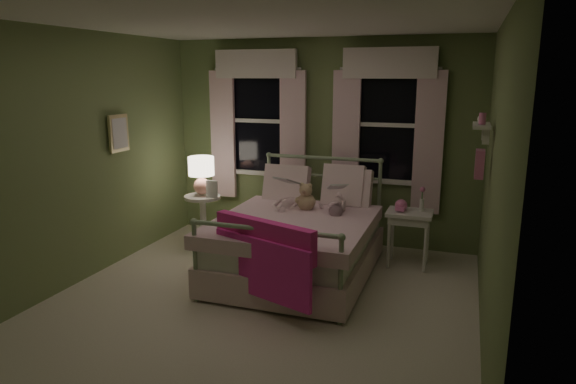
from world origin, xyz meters
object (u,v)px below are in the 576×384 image
at_px(child_right, 334,185).
at_px(nightstand_right, 409,220).
at_px(teddy_bear, 306,199).
at_px(bed, 299,241).
at_px(nightstand_left, 203,213).
at_px(child_left, 287,178).
at_px(table_lamp, 201,172).

distance_m(child_right, nightstand_right, 0.94).
xyz_separation_m(teddy_bear, nightstand_right, (1.11, 0.36, -0.24)).
bearing_deg(bed, nightstand_left, 159.37).
bearing_deg(child_left, child_right, 174.22).
bearing_deg(child_right, table_lamp, -19.11).
xyz_separation_m(bed, child_right, (0.27, 0.43, 0.56)).
height_order(teddy_bear, nightstand_right, teddy_bear).
distance_m(child_right, table_lamp, 1.75).
xyz_separation_m(teddy_bear, nightstand_left, (-1.46, 0.28, -0.37)).
xyz_separation_m(bed, nightstand_left, (-1.47, 0.55, 0.04)).
height_order(child_right, teddy_bear, child_right).
distance_m(child_left, nightstand_right, 1.47).
distance_m(child_left, nightstand_left, 1.31).
xyz_separation_m(table_lamp, nightstand_right, (2.57, 0.08, -0.40)).
xyz_separation_m(child_left, table_lamp, (-1.18, 0.12, -0.02)).
relative_size(bed, child_left, 2.52).
height_order(child_left, nightstand_right, child_left).
bearing_deg(teddy_bear, table_lamp, 169.21).
bearing_deg(child_left, table_lamp, -11.60).
distance_m(bed, child_left, 0.79).
distance_m(table_lamp, nightstand_right, 2.61).
bearing_deg(table_lamp, child_right, -3.96).
xyz_separation_m(child_right, table_lamp, (-1.74, 0.12, 0.02)).
distance_m(teddy_bear, nightstand_left, 1.54).
relative_size(child_left, nightstand_left, 1.24).
distance_m(child_left, teddy_bear, 0.37).
bearing_deg(nightstand_right, child_left, -171.58).
relative_size(table_lamp, nightstand_right, 0.76).
relative_size(child_right, table_lamp, 1.51).
distance_m(bed, child_right, 0.76).
height_order(bed, teddy_bear, bed).
relative_size(child_left, table_lamp, 1.67).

